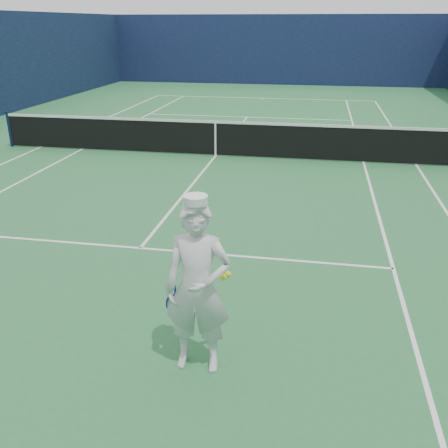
{
  "coord_description": "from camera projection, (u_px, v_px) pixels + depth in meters",
  "views": [
    {
      "loc": [
        2.8,
        -13.67,
        3.55
      ],
      "look_at": [
        1.69,
        -7.72,
        1.1
      ],
      "focal_mm": 40.0,
      "sensor_mm": 36.0,
      "label": 1
    }
  ],
  "objects": [
    {
      "name": "court_markings",
      "position": [
        216.0,
        156.0,
        14.26
      ],
      "size": [
        11.03,
        23.83,
        0.01
      ],
      "color": "white",
      "rests_on": "ground"
    },
    {
      "name": "windscreen_fence",
      "position": [
        215.0,
        84.0,
        13.51
      ],
      "size": [
        20.12,
        36.12,
        4.0
      ],
      "color": "#10193D",
      "rests_on": "ground"
    },
    {
      "name": "tennis_net",
      "position": [
        215.0,
        137.0,
        14.05
      ],
      "size": [
        12.88,
        0.09,
        1.07
      ],
      "color": "#141E4C",
      "rests_on": "ground"
    },
    {
      "name": "ground",
      "position": [
        216.0,
        156.0,
        14.26
      ],
      "size": [
        80.0,
        80.0,
        0.0
      ],
      "primitive_type": "plane",
      "color": "#296B3A",
      "rests_on": "ground"
    },
    {
      "name": "tennis_player",
      "position": [
        198.0,
        288.0,
        5.21
      ],
      "size": [
        0.8,
        0.5,
        1.99
      ],
      "rotation": [
        0.0,
        0.0,
        0.05
      ],
      "color": "silver",
      "rests_on": "ground"
    }
  ]
}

